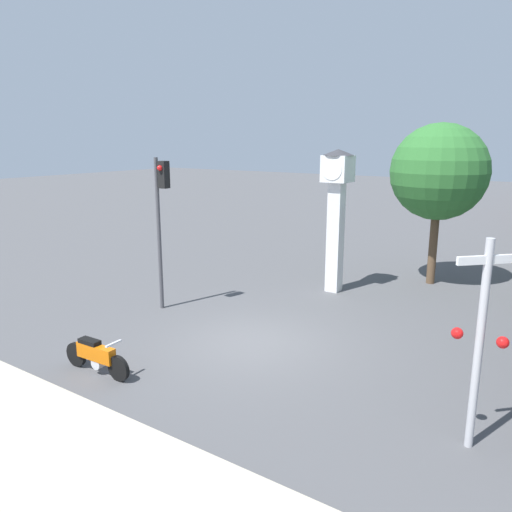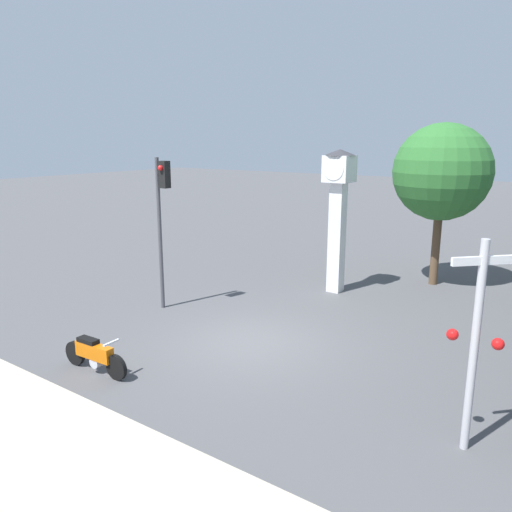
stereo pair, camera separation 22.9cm
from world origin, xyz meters
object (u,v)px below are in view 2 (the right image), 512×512
at_px(motorcycle, 95,355).
at_px(traffic_light, 162,207).
at_px(railroad_crossing_signal, 475,339).
at_px(street_tree, 442,173).
at_px(clock_tower, 338,200).

distance_m(motorcycle, traffic_light, 5.31).
bearing_deg(railroad_crossing_signal, motorcycle, -166.73).
relative_size(motorcycle, railroad_crossing_signal, 0.54).
distance_m(traffic_light, railroad_crossing_signal, 9.86).
xyz_separation_m(traffic_light, street_tree, (6.13, 7.64, 0.87)).
bearing_deg(railroad_crossing_signal, clock_tower, 130.13).
height_order(motorcycle, clock_tower, clock_tower).
height_order(motorcycle, street_tree, street_tree).
xyz_separation_m(clock_tower, traffic_light, (-3.57, -4.73, -0.01)).
xyz_separation_m(motorcycle, street_tree, (4.27, 11.77, 3.66)).
bearing_deg(traffic_light, street_tree, 51.24).
height_order(clock_tower, street_tree, street_tree).
xyz_separation_m(motorcycle, clock_tower, (1.71, 8.86, 2.80)).
bearing_deg(railroad_crossing_signal, traffic_light, 166.29).
bearing_deg(street_tree, motorcycle, -109.96).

